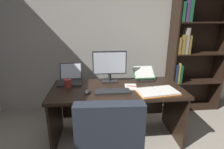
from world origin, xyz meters
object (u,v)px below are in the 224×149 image
object	(u,v)px
laptop	(70,79)
desk	(116,99)
reading_stand_with_book	(144,73)
coffee_mug	(68,83)
open_binder	(157,91)
notepad	(131,87)
keyboard	(112,91)
monitor	(110,67)
bookshelf	(191,54)
computer_mouse	(87,92)
pen	(132,86)

from	to	relation	value
laptop	desk	bearing A→B (deg)	-16.20
laptop	reading_stand_with_book	bearing A→B (deg)	2.59
laptop	coffee_mug	distance (m)	0.16
reading_stand_with_book	open_binder	distance (m)	0.51
notepad	laptop	bearing A→B (deg)	162.13
keyboard	open_binder	size ratio (longest dim) A/B	0.81
monitor	notepad	bearing A→B (deg)	-44.28
bookshelf	open_binder	distance (m)	1.35
computer_mouse	open_binder	size ratio (longest dim) A/B	0.20
laptop	pen	xyz separation A→B (m)	(0.82, -0.26, -0.04)
computer_mouse	pen	size ratio (longest dim) A/B	0.74
desk	pen	world-z (taller)	pen
computer_mouse	coffee_mug	bearing A→B (deg)	137.05
laptop	pen	distance (m)	0.86
coffee_mug	reading_stand_with_book	bearing A→B (deg)	11.10
laptop	notepad	distance (m)	0.84
computer_mouse	pen	xyz separation A→B (m)	(0.58, 0.14, -0.01)
bookshelf	pen	bearing A→B (deg)	-146.84
monitor	computer_mouse	size ratio (longest dim) A/B	4.50
laptop	monitor	bearing A→B (deg)	-1.02
pen	computer_mouse	bearing A→B (deg)	-165.94
laptop	coffee_mug	xyz separation A→B (m)	(-0.01, -0.16, -0.00)
laptop	reading_stand_with_book	xyz separation A→B (m)	(1.06, 0.05, 0.03)
keyboard	open_binder	world-z (taller)	same
reading_stand_with_book	coffee_mug	world-z (taller)	reading_stand_with_book
computer_mouse	coffee_mug	world-z (taller)	coffee_mug
desk	monitor	bearing A→B (deg)	112.90
reading_stand_with_book	notepad	bearing A→B (deg)	-129.83
computer_mouse	open_binder	distance (m)	0.84
computer_mouse	open_binder	xyz separation A→B (m)	(0.84, -0.05, -0.01)
computer_mouse	notepad	size ratio (longest dim) A/B	0.50
open_binder	notepad	bearing A→B (deg)	138.20
reading_stand_with_book	open_binder	xyz separation A→B (m)	(0.03, -0.50, -0.07)
open_binder	coffee_mug	xyz separation A→B (m)	(-1.10, 0.29, 0.04)
desk	computer_mouse	xyz separation A→B (m)	(-0.37, -0.22, 0.22)
laptop	computer_mouse	world-z (taller)	laptop
reading_stand_with_book	notepad	size ratio (longest dim) A/B	1.41
desk	computer_mouse	distance (m)	0.49
bookshelf	computer_mouse	size ratio (longest dim) A/B	19.71
pen	coffee_mug	world-z (taller)	coffee_mug
open_binder	computer_mouse	bearing A→B (deg)	169.04
bookshelf	coffee_mug	distance (m)	2.13
desk	monitor	size ratio (longest dim) A/B	3.59
keyboard	coffee_mug	xyz separation A→B (m)	(-0.56, 0.24, 0.04)
pen	monitor	bearing A→B (deg)	137.88
computer_mouse	reading_stand_with_book	distance (m)	0.93
keyboard	desk	bearing A→B (deg)	72.12
keyboard	notepad	bearing A→B (deg)	29.44
bookshelf	computer_mouse	xyz separation A→B (m)	(-1.75, -0.91, -0.24)
keyboard	reading_stand_with_book	distance (m)	0.69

